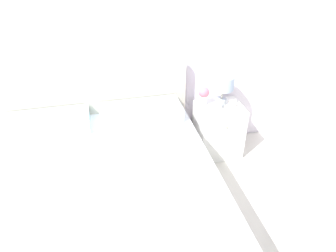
{
  "coord_description": "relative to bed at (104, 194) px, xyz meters",
  "views": [
    {
      "loc": [
        0.08,
        -3.08,
        2.32
      ],
      "look_at": [
        0.66,
        -0.57,
        0.66
      ],
      "focal_mm": 35.0,
      "sensor_mm": 36.0,
      "label": 1
    }
  ],
  "objects": [
    {
      "name": "alarm_clock",
      "position": [
        1.43,
        0.7,
        0.33
      ],
      "size": [
        0.07,
        0.04,
        0.08
      ],
      "color": "beige",
      "rests_on": "nightstand"
    },
    {
      "name": "wall_back",
      "position": [
        0.0,
        1.03,
        0.99
      ],
      "size": [
        8.0,
        0.06,
        2.6
      ],
      "color": "white",
      "rests_on": "ground_plane"
    },
    {
      "name": "ground_plane",
      "position": [
        0.0,
        0.96,
        -0.31
      ],
      "size": [
        12.0,
        12.0,
        0.0
      ],
      "primitive_type": "plane",
      "color": "silver"
    },
    {
      "name": "flower_vase",
      "position": [
        1.15,
        0.82,
        0.41
      ],
      "size": [
        0.11,
        0.11,
        0.21
      ],
      "color": "white",
      "rests_on": "nightstand"
    },
    {
      "name": "nightstand",
      "position": [
        1.31,
        0.74,
        -0.01
      ],
      "size": [
        0.49,
        0.42,
        0.6
      ],
      "color": "white",
      "rests_on": "ground_plane"
    },
    {
      "name": "teacup",
      "position": [
        1.27,
        0.69,
        0.32
      ],
      "size": [
        0.11,
        0.11,
        0.06
      ],
      "color": "white",
      "rests_on": "nightstand"
    },
    {
      "name": "table_lamp",
      "position": [
        1.34,
        0.79,
        0.52
      ],
      "size": [
        0.23,
        0.23,
        0.33
      ],
      "color": "#A8B2BC",
      "rests_on": "nightstand"
    },
    {
      "name": "bed",
      "position": [
        0.0,
        0.0,
        0.0
      ],
      "size": [
        1.94,
        2.06,
        1.07
      ],
      "color": "white",
      "rests_on": "ground_plane"
    }
  ]
}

